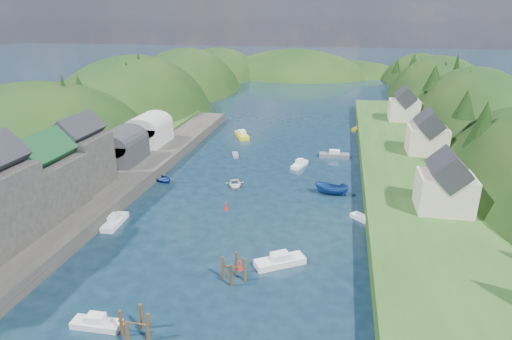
% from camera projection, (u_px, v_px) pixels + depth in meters
% --- Properties ---
extents(ground, '(600.00, 600.00, 0.00)m').
position_uv_depth(ground, '(277.00, 152.00, 89.70)').
color(ground, black).
rests_on(ground, ground).
extents(hillside_left, '(44.00, 245.56, 52.00)m').
position_uv_depth(hillside_left, '(136.00, 144.00, 123.76)').
color(hillside_left, black).
rests_on(hillside_left, ground).
extents(hillside_right, '(36.00, 245.56, 48.00)m').
position_uv_depth(hillside_right, '(469.00, 161.00, 106.99)').
color(hillside_right, black).
rests_on(hillside_right, ground).
extents(far_hills, '(103.00, 68.00, 44.00)m').
position_uv_depth(far_hills, '(317.00, 97.00, 207.33)').
color(far_hills, black).
rests_on(far_hills, ground).
extents(hill_trees, '(91.66, 148.47, 12.52)m').
position_uv_depth(hill_trees, '(286.00, 89.00, 98.57)').
color(hill_trees, black).
rests_on(hill_trees, ground).
extents(quay_left, '(12.00, 110.00, 2.00)m').
position_uv_depth(quay_left, '(94.00, 195.00, 66.16)').
color(quay_left, '#2D2B28').
rests_on(quay_left, ground).
extents(terrace_left_grass, '(12.00, 110.00, 2.50)m').
position_uv_depth(terrace_left_grass, '(54.00, 190.00, 67.37)').
color(terrace_left_grass, '#234719').
rests_on(terrace_left_grass, ground).
extents(quayside_buildings, '(8.00, 35.84, 12.90)m').
position_uv_depth(quayside_buildings, '(12.00, 192.00, 51.91)').
color(quayside_buildings, '#2D2B28').
rests_on(quayside_buildings, quay_left).
extents(boat_sheds, '(7.00, 21.00, 7.50)m').
position_uv_depth(boat_sheds, '(135.00, 135.00, 82.54)').
color(boat_sheds, '#2D2D30').
rests_on(boat_sheds, quay_left).
extents(terrace_right, '(16.00, 120.00, 2.40)m').
position_uv_depth(terrace_right, '(408.00, 171.00, 75.48)').
color(terrace_right, '#234719').
rests_on(terrace_right, ground).
extents(right_bank_cottages, '(9.00, 59.24, 8.41)m').
position_uv_depth(right_bank_cottages, '(422.00, 135.00, 81.00)').
color(right_bank_cottages, beige).
rests_on(right_bank_cottages, terrace_right).
extents(piling_cluster_near, '(3.06, 2.87, 3.41)m').
position_uv_depth(piling_cluster_near, '(135.00, 328.00, 38.03)').
color(piling_cluster_near, '#382314').
rests_on(piling_cluster_near, ground).
extents(piling_cluster_far, '(2.88, 2.72, 3.34)m').
position_uv_depth(piling_cluster_far, '(234.00, 271.00, 46.54)').
color(piling_cluster_far, '#382314').
rests_on(piling_cluster_far, ground).
extents(channel_buoy_near, '(0.70, 0.70, 1.10)m').
position_uv_depth(channel_buoy_near, '(240.00, 265.00, 48.68)').
color(channel_buoy_near, '#B4100E').
rests_on(channel_buoy_near, ground).
extents(channel_buoy_far, '(0.70, 0.70, 1.10)m').
position_uv_depth(channel_buoy_far, '(226.00, 207.00, 63.42)').
color(channel_buoy_far, '#B4100E').
rests_on(channel_buoy_far, ground).
extents(moored_boats, '(38.79, 84.55, 2.11)m').
position_uv_depth(moored_boats, '(262.00, 189.00, 69.81)').
color(moored_boats, silver).
rests_on(moored_boats, ground).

